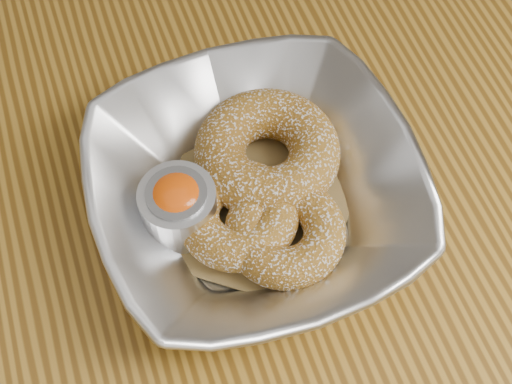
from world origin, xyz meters
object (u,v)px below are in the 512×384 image
object	(u,v)px
donut_front	(285,232)
donut_extra	(238,215)
table	(215,273)
donut_back	(267,152)
serving_bowl	(256,191)
ramekin	(178,206)

from	to	relation	value
donut_front	donut_extra	xyz separation A→B (m)	(-0.03, 0.03, 0.00)
table	donut_front	bearing A→B (deg)	-37.86
table	donut_front	xyz separation A→B (m)	(0.05, -0.04, 0.13)
donut_extra	donut_back	bearing A→B (deg)	47.88
donut_back	donut_front	world-z (taller)	donut_back
table	donut_back	bearing A→B (deg)	27.35
donut_front	table	bearing A→B (deg)	142.14
table	serving_bowl	xyz separation A→B (m)	(0.04, -0.00, 0.13)
table	ramekin	bearing A→B (deg)	164.43
donut_back	donut_extra	world-z (taller)	donut_back
donut_front	ramekin	bearing A→B (deg)	147.74
serving_bowl	donut_extra	world-z (taller)	serving_bowl
ramekin	donut_extra	bearing A→B (deg)	-24.19
donut_front	ramekin	world-z (taller)	ramekin
donut_back	donut_extra	size ratio (longest dim) A/B	1.24
donut_extra	ramekin	bearing A→B (deg)	155.81
donut_extra	ramekin	size ratio (longest dim) A/B	1.60
donut_back	ramekin	world-z (taller)	ramekin
serving_bowl	ramekin	bearing A→B (deg)	174.19
table	serving_bowl	distance (m)	0.14
donut_back	table	bearing A→B (deg)	-152.65
serving_bowl	donut_front	size ratio (longest dim) A/B	2.72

